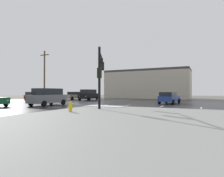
{
  "coord_description": "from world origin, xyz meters",
  "views": [
    {
      "loc": [
        14.41,
        -21.46,
        1.71
      ],
      "look_at": [
        0.56,
        6.78,
        2.17
      ],
      "focal_mm": 30.7,
      "sensor_mm": 36.0,
      "label": 1
    }
  ],
  "objects": [
    {
      "name": "road_asphalt",
      "position": [
        0.0,
        0.0,
        0.01
      ],
      "size": [
        44.0,
        44.0,
        0.02
      ],
      "primitive_type": "cube",
      "color": "#232326",
      "rests_on": "ground_plane"
    },
    {
      "name": "fire_hydrant",
      "position": [
        5.08,
        -9.69,
        0.54
      ],
      "size": [
        0.48,
        0.26,
        0.79
      ],
      "color": "gold",
      "rests_on": "sidewalk_corner"
    },
    {
      "name": "ground_plane",
      "position": [
        0.0,
        0.0,
        0.0
      ],
      "size": [
        120.0,
        120.0,
        0.0
      ],
      "primitive_type": "plane",
      "color": "slate"
    },
    {
      "name": "sedan_blue",
      "position": [
        9.96,
        5.2,
        0.85
      ],
      "size": [
        2.43,
        4.68,
        1.58
      ],
      "rotation": [
        0.0,
        0.0,
        1.46
      ],
      "color": "navy",
      "rests_on": "road_asphalt"
    },
    {
      "name": "suv_grey",
      "position": [
        -2.58,
        -4.28,
        1.09
      ],
      "size": [
        2.27,
        4.88,
        2.03
      ],
      "rotation": [
        0.0,
        0.0,
        1.6
      ],
      "color": "slate",
      "rests_on": "road_asphalt"
    },
    {
      "name": "utility_pole_far",
      "position": [
        -14.02,
        6.35,
        5.05
      ],
      "size": [
        2.2,
        0.28,
        9.66
      ],
      "color": "brown",
      "rests_on": "ground_plane"
    },
    {
      "name": "strip_building_background",
      "position": [
        1.58,
        24.25,
        3.43
      ],
      "size": [
        19.71,
        8.0,
        6.85
      ],
      "color": "#BCB29E",
      "rests_on": "ground_plane"
    },
    {
      "name": "suv_black",
      "position": [
        -5.58,
        9.17,
        1.09
      ],
      "size": [
        2.6,
        4.99,
        2.03
      ],
      "rotation": [
        0.0,
        0.0,
        -1.46
      ],
      "color": "black",
      "rests_on": "road_asphalt"
    },
    {
      "name": "lane_markings",
      "position": [
        1.2,
        -1.38,
        0.02
      ],
      "size": [
        36.15,
        36.15,
        0.01
      ],
      "color": "silver",
      "rests_on": "road_asphalt"
    },
    {
      "name": "sidewalk_corner",
      "position": [
        12.0,
        -12.0,
        0.07
      ],
      "size": [
        18.0,
        18.0,
        0.14
      ],
      "primitive_type": "cube",
      "color": "#9E9E99",
      "rests_on": "ground_plane"
    },
    {
      "name": "sedan_red",
      "position": [
        -12.62,
        2.92,
        0.85
      ],
      "size": [
        4.65,
        2.32,
        1.58
      ],
      "rotation": [
        0.0,
        0.0,
        -0.08
      ],
      "color": "#B21919",
      "rests_on": "road_asphalt"
    },
    {
      "name": "snow_strip_curbside",
      "position": [
        5.0,
        -4.0,
        0.17
      ],
      "size": [
        4.0,
        1.6,
        0.06
      ],
      "primitive_type": "cube",
      "color": "white",
      "rests_on": "sidewalk_corner"
    },
    {
      "name": "traffic_signal_mast",
      "position": [
        5.14,
        -5.1,
        3.91
      ],
      "size": [
        2.85,
        5.65,
        5.54
      ],
      "rotation": [
        0.0,
        0.0,
        2.02
      ],
      "color": "black",
      "rests_on": "sidewalk_corner"
    },
    {
      "name": "sedan_tan",
      "position": [
        -9.84,
        9.89,
        0.85
      ],
      "size": [
        2.36,
        4.66,
        1.58
      ],
      "rotation": [
        0.0,
        0.0,
        -1.48
      ],
      "color": "tan",
      "rests_on": "road_asphalt"
    }
  ]
}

